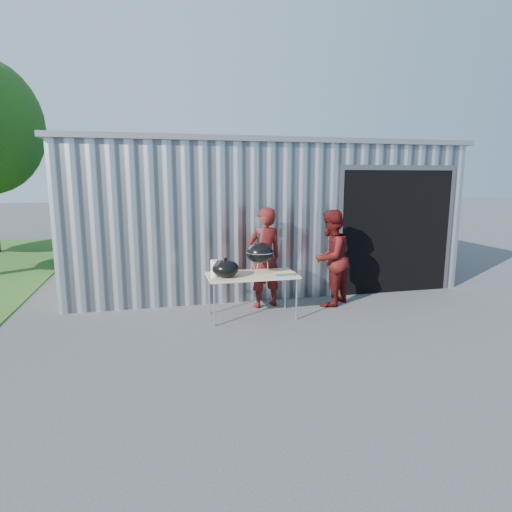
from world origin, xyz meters
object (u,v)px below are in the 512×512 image
object	(u,v)px
kettle_grill	(260,249)
person_cook	(265,258)
person_bystander	(330,258)
folding_table	(252,276)

from	to	relation	value
kettle_grill	person_cook	xyz separation A→B (m)	(0.21, 0.47, -0.25)
person_bystander	folding_table	bearing A→B (deg)	-25.89
kettle_grill	person_bystander	xyz separation A→B (m)	(1.42, 0.29, -0.27)
folding_table	person_bystander	bearing A→B (deg)	13.36
kettle_grill	person_cook	bearing A→B (deg)	66.11
person_cook	person_bystander	size ratio (longest dim) A/B	1.03
kettle_grill	person_bystander	size ratio (longest dim) A/B	0.53
folding_table	kettle_grill	xyz separation A→B (m)	(0.16, 0.08, 0.45)
folding_table	person_cook	xyz separation A→B (m)	(0.36, 0.55, 0.21)
folding_table	person_bystander	size ratio (longest dim) A/B	0.84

